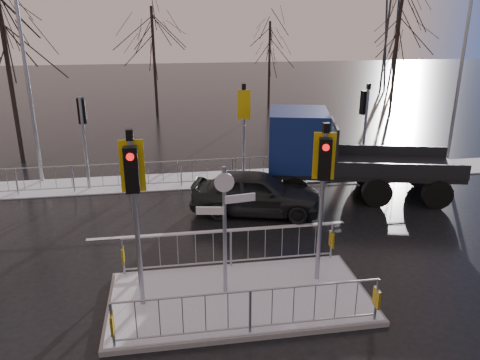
{
  "coord_description": "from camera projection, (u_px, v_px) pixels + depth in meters",
  "views": [
    {
      "loc": [
        -1.48,
        -9.25,
        6.24
      ],
      "look_at": [
        0.55,
        3.3,
        1.8
      ],
      "focal_mm": 35.0,
      "sensor_mm": 36.0,
      "label": 1
    }
  ],
  "objects": [
    {
      "name": "tree_far_c",
      "position": [
        398.0,
        35.0,
        30.88
      ],
      "size": [
        4.0,
        4.0,
        7.55
      ],
      "color": "black",
      "rests_on": "ground"
    },
    {
      "name": "street_lamp_right",
      "position": [
        463.0,
        65.0,
        18.97
      ],
      "size": [
        1.25,
        0.18,
        8.0
      ],
      "color": "#969DA4",
      "rests_on": "ground"
    },
    {
      "name": "lane_markings",
      "position": [
        242.0,
        308.0,
        10.59
      ],
      "size": [
        8.0,
        11.38,
        0.01
      ],
      "color": "silver",
      "rests_on": "ground"
    },
    {
      "name": "snow_verge",
      "position": [
        206.0,
        180.0,
        18.91
      ],
      "size": [
        30.0,
        2.0,
        0.04
      ],
      "primitive_type": "cube",
      "color": "white",
      "rests_on": "ground"
    },
    {
      "name": "tree_far_b",
      "position": [
        270.0,
        48.0,
        32.8
      ],
      "size": [
        3.25,
        3.25,
        6.14
      ],
      "color": "black",
      "rests_on": "ground"
    },
    {
      "name": "traffic_island",
      "position": [
        239.0,
        285.0,
        10.78
      ],
      "size": [
        6.0,
        3.04,
        4.15
      ],
      "color": "slate",
      "rests_on": "ground"
    },
    {
      "name": "street_lamp_left",
      "position": [
        28.0,
        67.0,
        17.31
      ],
      "size": [
        1.25,
        0.18,
        8.2
      ],
      "color": "#969DA4",
      "rests_on": "ground"
    },
    {
      "name": "far_kerb_fixtures",
      "position": [
        214.0,
        159.0,
        18.15
      ],
      "size": [
        18.0,
        0.65,
        3.83
      ],
      "color": "#969DA4",
      "rests_on": "ground"
    },
    {
      "name": "flatbed_truck",
      "position": [
        324.0,
        151.0,
        16.92
      ],
      "size": [
        7.1,
        3.98,
        3.11
      ],
      "color": "black",
      "rests_on": "ground"
    },
    {
      "name": "tree_near_b",
      "position": [
        5.0,
        45.0,
        19.65
      ],
      "size": [
        4.0,
        4.0,
        7.55
      ],
      "color": "black",
      "rests_on": "ground"
    },
    {
      "name": "car_far_lane",
      "position": [
        256.0,
        192.0,
        15.52
      ],
      "size": [
        4.61,
        2.8,
        1.47
      ],
      "primitive_type": "imported",
      "rotation": [
        0.0,
        0.0,
        1.3
      ],
      "color": "black",
      "rests_on": "ground"
    },
    {
      "name": "ground",
      "position": [
        239.0,
        300.0,
        10.9
      ],
      "size": [
        120.0,
        120.0,
        0.0
      ],
      "primitive_type": "plane",
      "color": "black",
      "rests_on": "ground"
    },
    {
      "name": "tree_far_a",
      "position": [
        153.0,
        41.0,
        29.52
      ],
      "size": [
        3.75,
        3.75,
        7.08
      ],
      "color": "black",
      "rests_on": "ground"
    }
  ]
}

